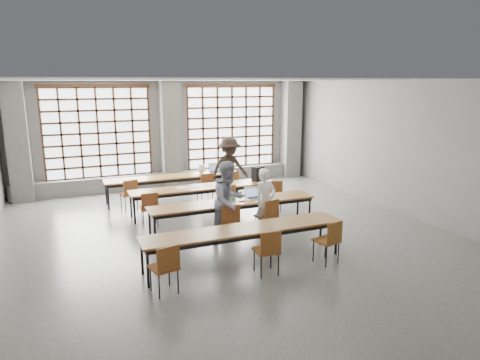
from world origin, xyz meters
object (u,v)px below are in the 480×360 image
object	(u,v)px
student_male	(265,202)
plastic_bag	(202,169)
desk_row_a	(173,178)
chair_mid_right	(274,192)
desk_row_c	(233,204)
mouse	(270,197)
chair_mid_centre	(227,197)
laptop_front	(253,195)
student_female	(229,201)
backpack	(258,174)
chair_front_left	(230,218)
chair_back_left	(130,192)
chair_front_right	(268,214)
chair_near_left	(166,264)
green_box	(230,199)
chair_mid_left	(150,206)
chair_near_mid	(268,248)
phone	(242,201)
chair_back_mid	(206,184)
red_pouch	(164,265)
desk_row_d	(245,231)
desk_row_b	(205,189)
laptop_back	(215,170)
student_back	(229,168)

from	to	relation	value
student_male	plastic_bag	size ratio (longest dim) A/B	5.44
desk_row_a	chair_mid_right	size ratio (longest dim) A/B	4.55
desk_row_c	mouse	size ratio (longest dim) A/B	40.82
chair_mid_centre	laptop_front	bearing A→B (deg)	-71.78
student_female	backpack	xyz separation A→B (m)	(1.74, 2.23, 0.03)
chair_front_left	chair_back_left	bearing A→B (deg)	117.59
chair_mid_centre	chair_front_right	bearing A→B (deg)	-77.29
chair_near_left	student_female	distance (m)	2.75
green_box	backpack	bearing A→B (deg)	47.94
chair_mid_left	chair_near_mid	size ratio (longest dim) A/B	1.00
green_box	phone	size ratio (longest dim) A/B	1.92
green_box	chair_near_mid	bearing A→B (deg)	-95.60
chair_mid_right	phone	bearing A→B (deg)	-141.35
chair_near_left	phone	bearing A→B (deg)	45.12
chair_back_mid	chair_mid_left	size ratio (longest dim) A/B	1.00
student_female	red_pouch	xyz separation A→B (m)	(-1.90, -1.89, -0.40)
student_male	student_female	xyz separation A→B (m)	(-0.90, 0.00, 0.12)
desk_row_d	plastic_bag	distance (m)	5.20
desk_row_c	phone	bearing A→B (deg)	-29.05
chair_front_right	plastic_bag	world-z (taller)	plastic_bag
chair_back_left	student_male	bearing A→B (deg)	-50.05
desk_row_a	green_box	size ratio (longest dim) A/B	16.00
desk_row_b	laptop_front	distance (m)	1.73
laptop_front	laptop_back	world-z (taller)	same
desk_row_d	green_box	xyz separation A→B (m)	(0.45, 1.92, 0.11)
desk_row_d	chair_mid_right	xyz separation A→B (m)	(2.11, 2.89, -0.13)
desk_row_d	chair_mid_left	distance (m)	3.16
chair_front_left	student_male	xyz separation A→B (m)	(0.92, 0.13, 0.24)
chair_mid_centre	chair_near_mid	xyz separation A→B (m)	(-0.54, -3.52, 0.00)
desk_row_b	chair_mid_left	xyz separation A→B (m)	(-1.60, -0.63, -0.13)
desk_row_a	backpack	distance (m)	2.58
student_male	desk_row_d	bearing A→B (deg)	-143.70
desk_row_d	chair_back_left	distance (m)	4.71
desk_row_a	red_pouch	xyz separation A→B (m)	(-1.57, -5.64, -0.16)
chair_near_mid	student_female	bearing A→B (deg)	90.00
desk_row_a	green_box	xyz separation A→B (m)	(0.58, -3.17, 0.11)
backpack	red_pouch	bearing A→B (deg)	-153.83
desk_row_b	chair_near_mid	bearing A→B (deg)	-91.88
chair_front_left	student_male	world-z (taller)	student_male
chair_front_left	phone	xyz separation A→B (m)	(0.50, 0.53, 0.20)
chair_back_left	laptop_front	world-z (taller)	laptop_front
student_back	desk_row_a	bearing A→B (deg)	156.56
desk_row_b	chair_front_right	world-z (taller)	chair_front_right
phone	backpack	distance (m)	2.23
student_back	mouse	bearing A→B (deg)	-96.51
chair_back_mid	chair_mid_centre	xyz separation A→B (m)	(0.06, -1.57, 0.00)
chair_back_left	laptop_back	world-z (taller)	laptop_back
chair_mid_left	backpack	bearing A→B (deg)	11.97
plastic_bag	desk_row_d	bearing A→B (deg)	-98.48
chair_back_left	laptop_front	size ratio (longest dim) A/B	2.39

